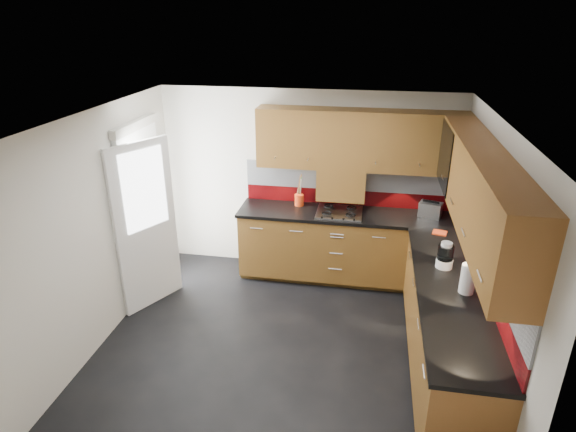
% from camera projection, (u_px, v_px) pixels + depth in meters
% --- Properties ---
extents(room, '(4.00, 3.80, 2.64)m').
position_uv_depth(room, '(282.00, 215.00, 4.52)').
color(room, black).
extents(base_cabinets, '(2.70, 3.20, 0.95)m').
position_uv_depth(base_cabinets, '(387.00, 283.00, 5.41)').
color(base_cabinets, '#5D3614').
rests_on(base_cabinets, room).
extents(countertop, '(2.72, 3.22, 0.04)m').
position_uv_depth(countertop, '(389.00, 246.00, 5.21)').
color(countertop, black).
rests_on(countertop, base_cabinets).
extents(backsplash, '(2.70, 3.20, 0.54)m').
position_uv_depth(backsplash, '(412.00, 215.00, 5.27)').
color(backsplash, maroon).
rests_on(backsplash, countertop).
extents(upper_cabinets, '(2.50, 3.20, 0.72)m').
position_uv_depth(upper_cabinets, '(414.00, 163.00, 4.89)').
color(upper_cabinets, '#5D3614').
rests_on(upper_cabinets, room).
extents(extractor_hood, '(0.60, 0.33, 0.40)m').
position_uv_depth(extractor_hood, '(341.00, 183.00, 6.01)').
color(extractor_hood, '#5D3614').
rests_on(extractor_hood, room).
extents(glass_cabinet, '(0.32, 0.80, 0.66)m').
position_uv_depth(glass_cabinet, '(459.00, 155.00, 5.07)').
color(glass_cabinet, black).
rests_on(glass_cabinet, room).
extents(back_door, '(0.42, 1.19, 2.04)m').
position_uv_depth(back_door, '(145.00, 217.00, 5.66)').
color(back_door, white).
rests_on(back_door, room).
extents(gas_hob, '(0.56, 0.50, 0.04)m').
position_uv_depth(gas_hob, '(339.00, 212.00, 5.99)').
color(gas_hob, silver).
rests_on(gas_hob, countertop).
extents(utensil_pot, '(0.12, 0.12, 0.43)m').
position_uv_depth(utensil_pot, '(299.00, 198.00, 6.21)').
color(utensil_pot, red).
rests_on(utensil_pot, countertop).
extents(toaster, '(0.30, 0.23, 0.19)m').
position_uv_depth(toaster, '(430.00, 210.00, 5.87)').
color(toaster, silver).
rests_on(toaster, countertop).
extents(food_processor, '(0.16, 0.16, 0.27)m').
position_uv_depth(food_processor, '(445.00, 256.00, 4.69)').
color(food_processor, white).
rests_on(food_processor, countertop).
extents(paper_towel, '(0.14, 0.14, 0.28)m').
position_uv_depth(paper_towel, '(468.00, 279.00, 4.26)').
color(paper_towel, white).
rests_on(paper_towel, countertop).
extents(orange_cloth, '(0.18, 0.16, 0.02)m').
position_uv_depth(orange_cloth, '(440.00, 233.00, 5.45)').
color(orange_cloth, red).
rests_on(orange_cloth, countertop).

